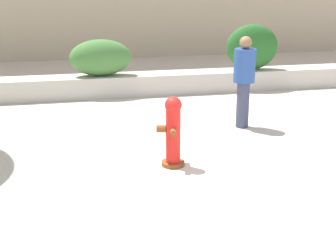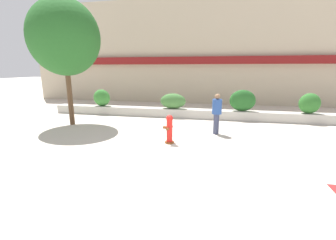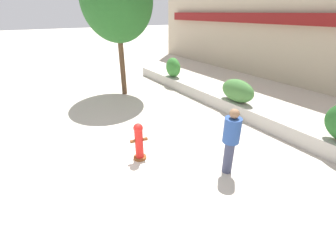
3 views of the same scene
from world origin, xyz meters
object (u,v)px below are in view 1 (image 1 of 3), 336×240
at_px(fire_hydrant, 173,131).
at_px(pedestrian, 244,76).
at_px(hedge_bush_1, 101,58).
at_px(hedge_bush_2, 252,47).

height_order(fire_hydrant, pedestrian, pedestrian).
bearing_deg(hedge_bush_1, pedestrian, -50.93).
xyz_separation_m(hedge_bush_2, fire_hydrant, (-3.07, -4.62, -0.52)).
xyz_separation_m(fire_hydrant, pedestrian, (1.71, 1.61, 0.44)).
bearing_deg(pedestrian, hedge_bush_2, 65.83).
bearing_deg(hedge_bush_1, hedge_bush_2, 0.00).
bearing_deg(hedge_bush_2, fire_hydrant, -123.57).
height_order(hedge_bush_2, pedestrian, pedestrian).
relative_size(hedge_bush_2, pedestrian, 0.78).
distance_m(fire_hydrant, pedestrian, 2.39).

